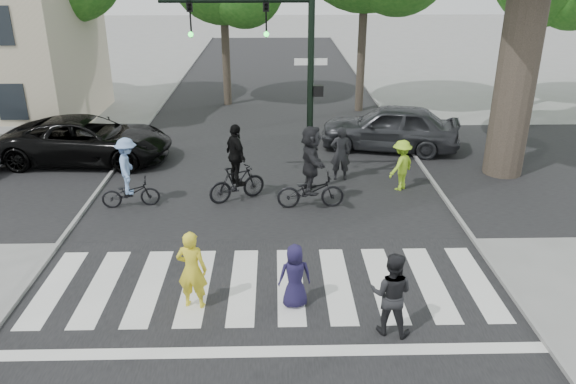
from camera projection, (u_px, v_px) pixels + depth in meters
name	position (u px, v px, depth m)	size (l,w,h in m)	color
ground	(266.00, 312.00, 11.02)	(120.00, 120.00, 0.00)	gray
road_stem	(268.00, 207.00, 15.63)	(10.00, 70.00, 0.01)	black
road_cross	(269.00, 169.00, 18.39)	(70.00, 10.00, 0.01)	black
curb_left	(86.00, 207.00, 15.50)	(0.10, 70.00, 0.10)	gray
curb_right	(448.00, 204.00, 15.72)	(0.10, 70.00, 0.10)	gray
crosswalk	(267.00, 293.00, 11.63)	(10.00, 3.85, 0.01)	silver
traffic_signal	(280.00, 58.00, 15.22)	(4.45, 0.29, 6.00)	black
pedestrian_woman	(192.00, 270.00, 10.91)	(0.60, 0.40, 1.66)	yellow
pedestrian_child	(295.00, 276.00, 11.01)	(0.65, 0.42, 1.34)	#1E193E
pedestrian_adult	(391.00, 294.00, 10.16)	(0.80, 0.62, 1.64)	black
cyclist_left	(129.00, 178.00, 15.35)	(1.64, 1.10, 1.99)	black
cyclist_mid	(237.00, 170.00, 15.74)	(1.74, 1.25, 2.24)	black
cyclist_right	(311.00, 172.00, 15.24)	(1.88, 1.75, 2.34)	black
car_suv	(88.00, 140.00, 18.82)	(2.54, 5.50, 1.53)	black
car_grey	(390.00, 127.00, 19.99)	(1.95, 4.86, 1.65)	#2E2F33
bystander_hivis	(401.00, 165.00, 16.54)	(0.99, 0.57, 1.53)	#A0D628
bystander_dark	(340.00, 154.00, 17.24)	(0.62, 0.41, 1.70)	black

